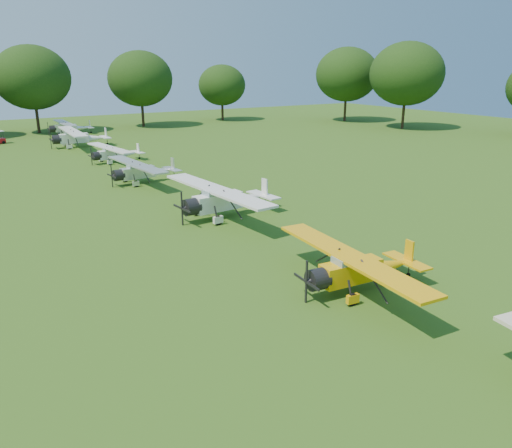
{
  "coord_description": "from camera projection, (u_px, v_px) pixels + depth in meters",
  "views": [
    {
      "loc": [
        -14.04,
        -26.33,
        9.99
      ],
      "look_at": [
        -0.03,
        -3.48,
        1.4
      ],
      "focal_mm": 35.0,
      "sensor_mm": 36.0,
      "label": 1
    }
  ],
  "objects": [
    {
      "name": "aircraft_2",
      "position": [
        359.0,
        267.0,
        22.85
      ],
      "size": [
        6.31,
        10.06,
        1.98
      ],
      "rotation": [
        0.0,
        0.0,
        -0.07
      ],
      "color": "#E6A709",
      "rests_on": "ground"
    },
    {
      "name": "aircraft_6",
      "position": [
        78.0,
        136.0,
        62.89
      ],
      "size": [
        7.23,
        11.5,
        2.27
      ],
      "rotation": [
        0.0,
        0.0,
        -0.03
      ],
      "color": "white",
      "rests_on": "ground"
    },
    {
      "name": "aircraft_3",
      "position": [
        225.0,
        198.0,
        33.95
      ],
      "size": [
        7.21,
        11.49,
        2.26
      ],
      "rotation": [
        0.0,
        0.0,
        0.09
      ],
      "color": "white",
      "rests_on": "ground"
    },
    {
      "name": "tree_belt",
      "position": [
        275.0,
        98.0,
        30.88
      ],
      "size": [
        137.36,
        130.27,
        14.52
      ],
      "color": "black",
      "rests_on": "ground"
    },
    {
      "name": "ground",
      "position": [
        228.0,
        231.0,
        31.42
      ],
      "size": [
        160.0,
        160.0,
        0.0
      ],
      "primitive_type": "plane",
      "color": "#1E4812",
      "rests_on": "ground"
    },
    {
      "name": "aircraft_5",
      "position": [
        115.0,
        152.0,
        53.15
      ],
      "size": [
        5.74,
        9.11,
        1.79
      ],
      "rotation": [
        0.0,
        0.0,
        0.14
      ],
      "color": "white",
      "rests_on": "ground"
    },
    {
      "name": "aircraft_4",
      "position": [
        143.0,
        170.0,
        43.82
      ],
      "size": [
        6.22,
        9.9,
        1.94
      ],
      "rotation": [
        0.0,
        0.0,
        0.09
      ],
      "color": "silver",
      "rests_on": "ground"
    },
    {
      "name": "aircraft_7",
      "position": [
        69.0,
        127.0,
        74.07
      ],
      "size": [
        6.4,
        10.15,
        2.01
      ],
      "rotation": [
        0.0,
        0.0,
        0.0
      ],
      "color": "silver",
      "rests_on": "ground"
    }
  ]
}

